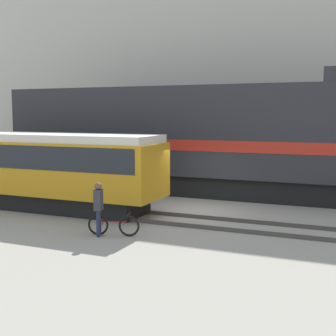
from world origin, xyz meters
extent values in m
plane|color=#9E998C|center=(0.00, 0.00, 0.00)|extent=(120.00, 120.00, 0.00)
cube|color=#47423D|center=(0.00, -2.60, 0.07)|extent=(60.00, 0.07, 0.14)
cube|color=#47423D|center=(0.00, -1.17, 0.07)|extent=(60.00, 0.07, 0.14)
cube|color=#47423D|center=(0.00, 3.26, 0.07)|extent=(60.00, 0.07, 0.14)
cube|color=#47423D|center=(0.00, 4.69, 0.07)|extent=(60.00, 0.07, 0.14)
cube|color=beige|center=(0.00, 12.57, 6.31)|extent=(46.42, 6.00, 12.62)
cube|color=black|center=(-1.76, 3.98, 0.50)|extent=(17.27, 2.55, 1.00)
cube|color=#2D2D33|center=(-1.76, 3.98, 3.07)|extent=(18.77, 3.00, 4.15)
cube|color=red|center=(-1.76, 3.98, 2.45)|extent=(18.39, 3.04, 0.50)
cube|color=black|center=(-6.67, -1.89, 0.35)|extent=(10.58, 2.00, 0.70)
cube|color=orange|center=(-6.67, -1.89, 1.74)|extent=(12.02, 2.50, 2.07)
cube|color=#1E2328|center=(-6.67, -1.89, 2.22)|extent=(11.54, 2.54, 0.90)
cube|color=silver|center=(-6.67, -1.89, 2.92)|extent=(11.78, 2.38, 0.30)
torus|color=black|center=(-0.45, -4.43, 0.34)|extent=(0.67, 0.24, 0.68)
torus|color=black|center=(-1.42, -4.69, 0.34)|extent=(0.67, 0.24, 0.68)
cylinder|color=#B21E1E|center=(-0.94, -4.56, 0.46)|extent=(0.84, 0.26, 0.04)
cylinder|color=#B21E1E|center=(-1.28, -4.65, 0.49)|extent=(0.03, 0.03, 0.30)
cylinder|color=#262626|center=(-0.45, -4.43, 0.73)|extent=(0.14, 0.43, 0.02)
cylinder|color=#232D4C|center=(-1.35, -4.73, 0.42)|extent=(0.11, 0.11, 0.85)
cylinder|color=#232D4C|center=(-1.30, -4.89, 0.42)|extent=(0.11, 0.11, 0.85)
cube|color=#333338|center=(-1.32, -4.81, 1.18)|extent=(0.31, 0.40, 0.65)
sphere|color=brown|center=(-1.32, -4.81, 1.62)|extent=(0.23, 0.23, 0.23)
camera|label=1|loc=(6.44, -17.23, 3.88)|focal=50.00mm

